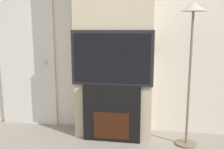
# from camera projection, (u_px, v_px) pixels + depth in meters

# --- Properties ---
(wall_back) EXTENTS (6.00, 0.06, 2.70)m
(wall_back) POSITION_uv_depth(u_px,v_px,m) (117.00, 38.00, 3.56)
(wall_back) COLOR silver
(wall_back) RESTS_ON ground_plane
(chimney_breast) EXTENTS (1.03, 0.42, 2.70)m
(chimney_breast) POSITION_uv_depth(u_px,v_px,m) (114.00, 38.00, 3.33)
(chimney_breast) COLOR #BCAD8E
(chimney_breast) RESTS_ON ground_plane
(fireplace) EXTENTS (0.76, 0.15, 0.75)m
(fireplace) POSITION_uv_depth(u_px,v_px,m) (112.00, 113.00, 3.30)
(fireplace) COLOR black
(fireplace) RESTS_ON ground_plane
(television) EXTENTS (1.06, 0.07, 0.71)m
(television) POSITION_uv_depth(u_px,v_px,m) (112.00, 58.00, 3.16)
(television) COLOR black
(television) RESTS_ON fireplace
(floor_lamp) EXTENTS (0.30, 0.30, 1.78)m
(floor_lamp) POSITION_uv_depth(u_px,v_px,m) (192.00, 36.00, 2.98)
(floor_lamp) COLOR #726651
(floor_lamp) RESTS_ON ground_plane
(entry_door) EXTENTS (0.89, 0.09, 2.05)m
(entry_door) POSITION_uv_depth(u_px,v_px,m) (27.00, 59.00, 3.78)
(entry_door) COLOR silver
(entry_door) RESTS_ON ground_plane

